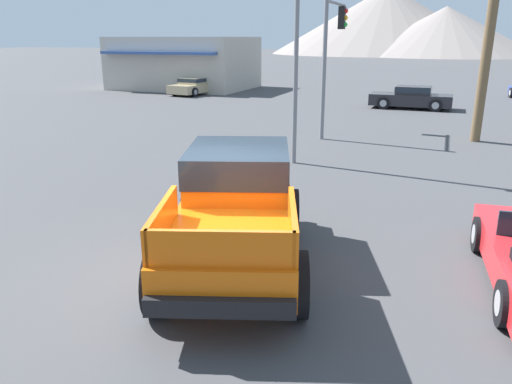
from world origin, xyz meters
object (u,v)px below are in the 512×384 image
object	(u,v)px
parked_car_dark	(411,97)
traffic_light_main	(333,40)
street_lamp_post	(297,16)
orange_pickup_truck	(236,201)
parked_car_tan	(195,86)

from	to	relation	value
parked_car_dark	traffic_light_main	world-z (taller)	traffic_light_main
parked_car_dark	traffic_light_main	xyz separation A→B (m)	(-2.58, -9.05, 3.09)
traffic_light_main	street_lamp_post	xyz separation A→B (m)	(0.09, -5.43, 0.69)
orange_pickup_truck	street_lamp_post	size ratio (longest dim) A/B	0.74
orange_pickup_truck	parked_car_dark	size ratio (longest dim) A/B	1.23
parked_car_dark	traffic_light_main	size ratio (longest dim) A/B	0.82
parked_car_tan	traffic_light_main	bearing A→B (deg)	-34.60
street_lamp_post	traffic_light_main	bearing A→B (deg)	90.92
parked_car_tan	street_lamp_post	distance (m)	21.01
orange_pickup_truck	traffic_light_main	xyz separation A→B (m)	(-1.19, 12.70, 2.62)
orange_pickup_truck	parked_car_dark	bearing A→B (deg)	67.70
traffic_light_main	street_lamp_post	distance (m)	5.47
traffic_light_main	street_lamp_post	world-z (taller)	street_lamp_post
orange_pickup_truck	parked_car_tan	size ratio (longest dim) A/B	1.22
parked_car_tan	traffic_light_main	size ratio (longest dim) A/B	0.83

